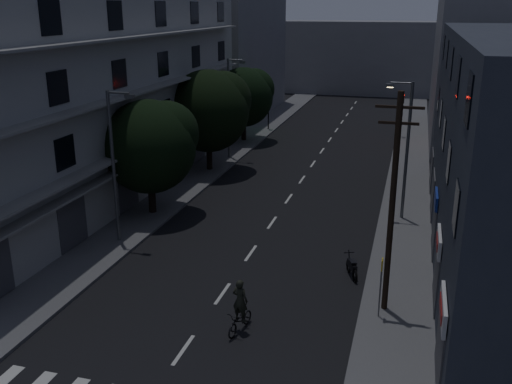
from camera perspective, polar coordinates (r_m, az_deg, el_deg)
The scene contains 21 objects.
ground at distance 42.29m, azimuth 4.75°, elevation 1.43°, with size 160.00×160.00×0.00m, color black.
sidewalk_left at distance 44.22m, azimuth -4.83°, elevation 2.28°, with size 3.00×90.00×0.15m, color #565659.
sidewalk_right at distance 41.60m, azimuth 14.94°, elevation 0.69°, with size 3.00×90.00×0.15m, color #565659.
lane_markings at distance 48.22m, azimuth 6.19°, elevation 3.50°, with size 0.15×60.50×0.01m.
building_left at distance 38.50m, azimuth -15.16°, elevation 9.88°, with size 7.00×36.00×14.00m.
building_right at distance 29.91m, azimuth 23.90°, elevation 3.76°, with size 6.19×28.00×11.00m.
building_far_left at distance 65.90m, azimuth -1.67°, elevation 14.58°, with size 6.00×20.00×16.00m, color slate.
building_far_right at distance 57.27m, azimuth 20.48°, elevation 11.42°, with size 6.00×20.00×13.00m, color slate.
building_far_end at distance 85.44m, azimuth 10.82°, elevation 13.08°, with size 24.00×8.00×10.00m, color slate.
tree_near at distance 34.18m, azimuth -10.55°, elevation 4.84°, with size 5.56×5.56×6.85m.
tree_mid at distance 43.02m, azimuth -4.70°, elevation 8.39°, with size 6.14×6.14×7.55m.
tree_far at distance 52.87m, azimuth -1.18°, elevation 9.69°, with size 5.40×5.40×6.68m.
traffic_signal_far_right at distance 56.11m, azimuth 14.42°, elevation 8.35°, with size 0.28×0.37×4.10m.
traffic_signal_far_left at distance 57.84m, azimuth 1.25°, elevation 9.19°, with size 0.28×0.37×4.10m.
street_lamp_left_near at distance 30.11m, azimuth -13.93°, elevation 3.13°, with size 1.51×0.25×8.00m.
street_lamp_right at distance 33.70m, azimuth 14.72°, elevation 4.64°, with size 1.51×0.25×8.00m.
street_lamp_left_far at distance 46.62m, azimuth -2.62°, elevation 8.85°, with size 1.51×0.25×8.00m.
utility_pole at distance 22.90m, azimuth 13.49°, elevation -0.88°, with size 1.80×0.24×9.00m.
bus_stop_sign at distance 23.35m, azimuth 12.41°, elevation -8.34°, with size 0.06×0.35×2.52m.
motorcycle at distance 27.30m, azimuth 9.56°, elevation -7.48°, with size 0.83×1.65×1.12m.
cyclist at distance 22.61m, azimuth -1.59°, elevation -12.10°, with size 0.97×1.84×2.22m.
Camera 1 is at (7.50, -14.81, 12.15)m, focal length 40.00 mm.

